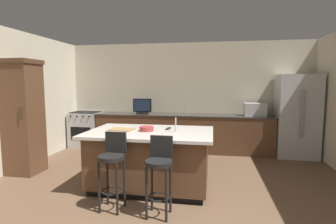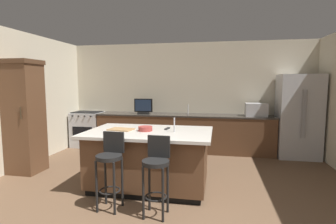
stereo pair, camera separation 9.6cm
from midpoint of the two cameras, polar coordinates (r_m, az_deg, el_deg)
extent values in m
cube|color=beige|center=(6.69, 4.71, 3.49)|extent=(6.53, 0.12, 2.66)
cube|color=beige|center=(5.82, -29.64, 2.27)|extent=(0.12, 4.85, 2.66)
cube|color=brown|center=(6.43, 3.76, -4.68)|extent=(4.25, 0.60, 0.86)
cube|color=#332D28|center=(6.36, 3.79, -0.72)|extent=(4.27, 0.62, 0.04)
cube|color=black|center=(4.36, -3.39, -15.38)|extent=(1.70, 1.01, 0.09)
cube|color=brown|center=(4.22, -3.43, -9.91)|extent=(1.78, 1.09, 0.77)
cube|color=beige|center=(4.12, -3.47, -4.44)|extent=(1.94, 1.25, 0.04)
cube|color=#B7BABF|center=(6.51, 26.86, -0.83)|extent=(0.87, 0.71, 1.85)
cylinder|color=gray|center=(6.12, 27.53, -0.40)|extent=(0.02, 0.02, 1.02)
cylinder|color=gray|center=(6.15, 28.25, -0.41)|extent=(0.02, 0.02, 1.02)
cube|color=#B7BABF|center=(7.18, -16.66, -3.64)|extent=(0.75, 0.60, 0.90)
cube|color=black|center=(6.92, -17.81, -4.41)|extent=(0.53, 0.01, 0.32)
cube|color=black|center=(7.12, -16.78, 0.00)|extent=(0.68, 0.50, 0.02)
cylinder|color=black|center=(6.97, -19.77, -0.81)|extent=(0.04, 0.03, 0.04)
cylinder|color=black|center=(6.89, -18.58, -0.84)|extent=(0.04, 0.03, 0.04)
cylinder|color=black|center=(6.81, -17.36, -0.88)|extent=(0.04, 0.03, 0.04)
cylinder|color=black|center=(6.73, -16.12, -0.92)|extent=(0.04, 0.03, 0.04)
cube|color=brown|center=(5.46, -28.42, -0.95)|extent=(0.55, 0.51, 2.07)
cube|color=#492F1E|center=(5.44, -28.97, 9.52)|extent=(0.59, 0.55, 0.08)
cylinder|color=#332819|center=(5.14, -28.98, -0.23)|extent=(0.02, 0.02, 0.22)
cube|color=#B7BABF|center=(6.36, 19.06, 0.47)|extent=(0.48, 0.36, 0.30)
cube|color=black|center=(6.50, -4.95, -0.19)|extent=(0.27, 0.16, 0.05)
cube|color=black|center=(6.48, -4.97, 1.47)|extent=(0.46, 0.05, 0.33)
cube|color=#1E2D47|center=(6.46, -5.04, 1.45)|extent=(0.40, 0.01, 0.28)
cylinder|color=#B2B2B7|center=(6.43, 4.81, 0.59)|extent=(0.02, 0.02, 0.24)
cylinder|color=#B2B2B7|center=(4.02, 2.07, -2.79)|extent=(0.02, 0.02, 0.22)
cylinder|color=black|center=(3.50, -11.96, -9.58)|extent=(0.34, 0.34, 0.05)
cube|color=black|center=(3.59, -10.98, -6.43)|extent=(0.29, 0.05, 0.28)
cylinder|color=black|center=(3.57, -14.55, -15.52)|extent=(0.03, 0.03, 0.68)
cylinder|color=black|center=(3.46, -10.83, -16.11)|extent=(0.03, 0.03, 0.68)
cylinder|color=black|center=(3.77, -12.74, -14.26)|extent=(0.03, 0.03, 0.68)
cylinder|color=black|center=(3.67, -9.20, -14.75)|extent=(0.03, 0.03, 0.68)
torus|color=black|center=(3.65, -11.80, -16.38)|extent=(0.28, 0.28, 0.02)
cylinder|color=black|center=(3.26, -1.85, -10.93)|extent=(0.34, 0.34, 0.05)
cube|color=black|center=(3.36, -1.18, -7.51)|extent=(0.29, 0.05, 0.28)
cylinder|color=black|center=(3.31, -4.55, -17.27)|extent=(0.03, 0.03, 0.66)
cylinder|color=black|center=(3.25, -0.24, -17.72)|extent=(0.03, 0.03, 0.66)
cylinder|color=black|center=(3.53, -3.28, -15.74)|extent=(0.03, 0.03, 0.66)
cylinder|color=black|center=(3.47, 0.76, -16.12)|extent=(0.03, 0.03, 0.66)
torus|color=black|center=(3.42, -1.82, -17.96)|extent=(0.28, 0.28, 0.02)
cylinder|color=#993833|center=(4.11, -4.30, -3.64)|extent=(0.22, 0.22, 0.07)
cube|color=black|center=(4.26, 0.49, -3.62)|extent=(0.07, 0.17, 0.02)
cube|color=#A87F51|center=(4.26, -9.56, -3.74)|extent=(0.42, 0.32, 0.02)
camera|label=1|loc=(0.05, -89.46, 0.06)|focal=27.97mm
camera|label=2|loc=(0.05, 90.54, -0.06)|focal=27.97mm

